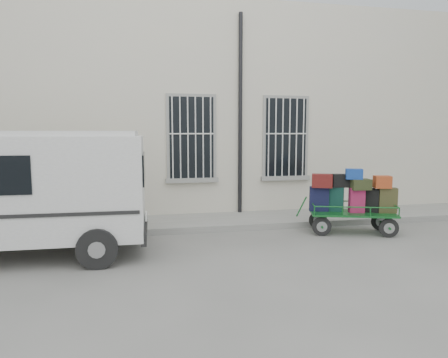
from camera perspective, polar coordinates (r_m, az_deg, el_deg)
name	(u,v)px	position (r m, az deg, el deg)	size (l,w,h in m)	color
ground	(229,248)	(8.42, 0.74, -9.85)	(80.00, 80.00, 0.00)	slate
building	(194,114)	(13.51, -4.30, 9.21)	(24.00, 5.15, 6.00)	beige
sidewalk	(211,222)	(10.49, -1.84, -6.10)	(24.00, 1.70, 0.15)	slate
luggage_cart	(351,199)	(9.96, 17.72, -2.79)	(2.33, 1.43, 1.55)	black
van	(18,186)	(8.56, -27.40, -0.84)	(4.86, 2.28, 2.42)	silver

